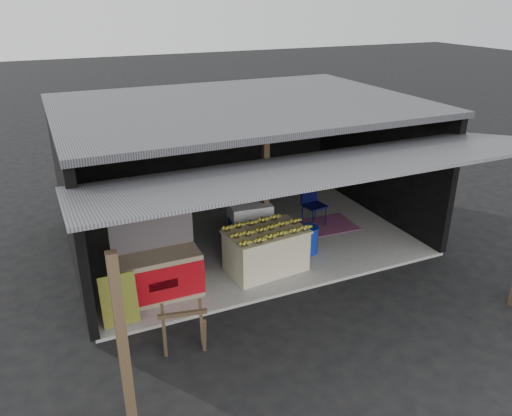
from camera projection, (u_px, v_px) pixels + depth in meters
name	position (u px, v px, depth m)	size (l,w,h in m)	color
ground	(294.00, 293.00, 9.07)	(80.00, 80.00, 0.00)	black
concrete_slab	(242.00, 236.00, 11.15)	(7.00, 5.00, 0.06)	gray
shophouse	(235.00, 143.00, 10.60)	(7.40, 7.29, 3.02)	black
banana_table	(266.00, 250.00, 9.57)	(1.60, 1.08, 0.84)	silver
banana_pile	(266.00, 227.00, 9.37)	(1.40, 0.84, 0.17)	yellow
white_crate	(250.00, 225.00, 10.49)	(0.91, 0.66, 0.95)	white
neighbor_stall	(159.00, 273.00, 8.71)	(1.46, 0.67, 1.51)	#998466
green_signboard	(119.00, 300.00, 7.98)	(0.58, 0.04, 0.87)	black
sawhorse	(183.00, 327.00, 7.42)	(0.74, 0.73, 0.70)	#4E3C27
water_barrel	(309.00, 240.00, 10.27)	(0.38, 0.38, 0.55)	#0D2695
plastic_chair	(312.00, 200.00, 11.48)	(0.52, 0.52, 0.97)	#090A32
magenta_rug	(322.00, 226.00, 11.57)	(1.50, 1.00, 0.01)	#73194F
picture_frames	(197.00, 129.00, 12.35)	(1.62, 0.04, 0.46)	black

